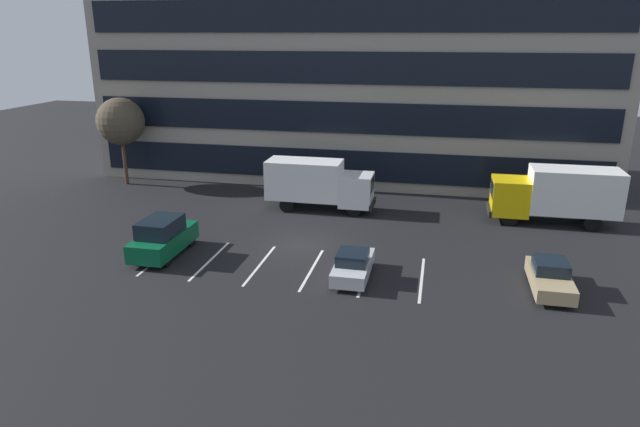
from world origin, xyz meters
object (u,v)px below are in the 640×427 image
(box_truck_yellow, at_px, (557,193))
(sedan_silver, at_px, (353,265))
(suv_forest, at_px, (163,237))
(bare_tree, at_px, (121,122))
(sedan_tan, at_px, (550,277))
(box_truck_white, at_px, (318,183))

(box_truck_yellow, xyz_separation_m, sedan_silver, (-11.23, -10.95, -1.35))
(suv_forest, bearing_deg, bare_tree, 126.96)
(bare_tree, bearing_deg, box_truck_yellow, -5.67)
(box_truck_yellow, relative_size, sedan_tan, 1.89)
(box_truck_yellow, xyz_separation_m, bare_tree, (-31.86, 3.16, 2.99))
(box_truck_yellow, relative_size, bare_tree, 1.13)
(sedan_tan, bearing_deg, suv_forest, 179.28)
(suv_forest, bearing_deg, sedan_silver, -4.24)
(box_truck_white, distance_m, bare_tree, 17.13)
(box_truck_yellow, height_order, bare_tree, bare_tree)
(box_truck_yellow, height_order, sedan_tan, box_truck_yellow)
(box_truck_yellow, relative_size, suv_forest, 1.64)
(box_truck_white, distance_m, box_truck_yellow, 15.38)
(box_truck_yellow, height_order, suv_forest, box_truck_yellow)
(suv_forest, xyz_separation_m, sedan_tan, (19.89, -0.25, -0.34))
(box_truck_yellow, bearing_deg, suv_forest, -155.02)
(bare_tree, bearing_deg, suv_forest, -53.04)
(box_truck_white, relative_size, suv_forest, 1.55)
(sedan_silver, bearing_deg, box_truck_white, 111.17)
(box_truck_yellow, xyz_separation_m, sedan_tan, (-1.94, -10.42, -1.33))
(box_truck_white, bearing_deg, bare_tree, 168.24)
(box_truck_yellow, distance_m, sedan_tan, 10.68)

